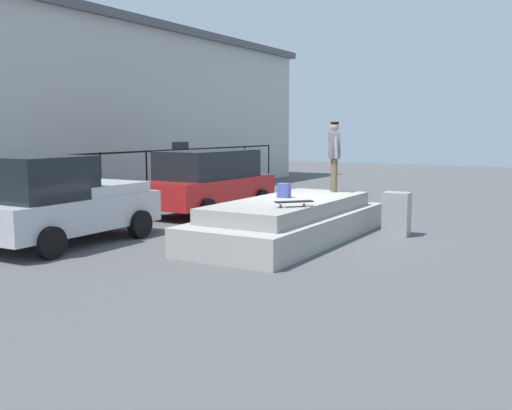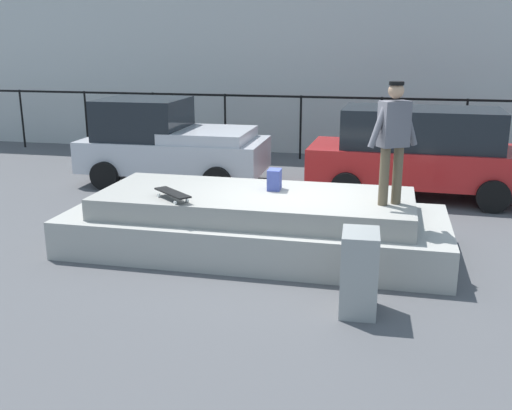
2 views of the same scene
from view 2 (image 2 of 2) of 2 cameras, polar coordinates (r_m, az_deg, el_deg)
name	(u,v)px [view 2 (image 2 of 2)]	position (r m, az deg, el deg)	size (l,w,h in m)	color
ground_plane	(296,251)	(9.38, 3.89, -4.48)	(60.00, 60.00, 0.00)	#4C4C4F
concrete_ledge	(255,224)	(9.33, -0.11, -1.81)	(5.94, 2.39, 0.92)	#9E9B93
skateboarder	(393,135)	(8.58, 13.15, 6.60)	(0.72, 0.51, 1.75)	brown
skateboard	(173,193)	(8.87, -8.08, 1.14)	(0.73, 0.67, 0.12)	black
backpack	(274,180)	(9.38, 1.79, 2.47)	(0.28, 0.20, 0.33)	#3F4C99
car_silver_pickup_near	(168,142)	(13.89, -8.49, 6.04)	(4.21, 2.28, 1.94)	#B7B7BC
car_red_hatchback_mid	(419,151)	(12.95, 15.52, 5.09)	(4.62, 2.25, 1.87)	#B21E1E
utility_box	(359,272)	(7.27, 9.95, -6.44)	(0.44, 0.60, 1.03)	gray
fence_row	(340,116)	(16.44, 8.16, 8.57)	(24.06, 0.06, 1.78)	black
warehouse_building	(355,40)	(21.45, 9.60, 15.46)	(32.02, 9.06, 6.48)	#B2B2AD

